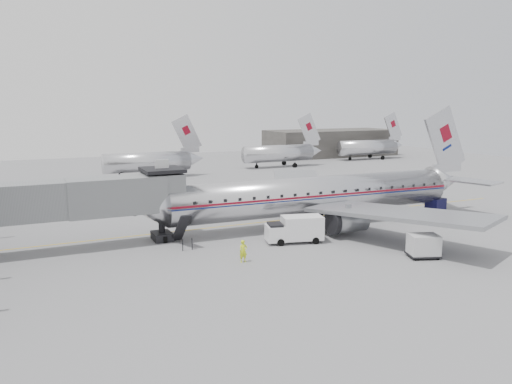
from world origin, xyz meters
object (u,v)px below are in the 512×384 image
Objects in this scene: baggage_cart_navy at (436,205)px; ramp_worker at (243,251)px; baggage_cart_white at (424,245)px; airliner at (321,195)px; service_van at (295,229)px.

baggage_cart_navy is 1.41× the size of ramp_worker.
baggage_cart_white is 14.11m from ramp_worker.
service_van is at bearing -137.82° from airliner.
baggage_cart_white is at bearing -83.14° from airliner.
baggage_cart_navy is at bearing 62.46° from baggage_cart_white.
airliner reaches higher than baggage_cart_white.
airliner is 7.17× the size of service_van.
ramp_worker is at bearing 179.64° from baggage_cart_white.
service_van is 20.34m from baggage_cart_navy.
airliner is 14.67m from ramp_worker.
airliner is at bearing 161.93° from baggage_cart_navy.
baggage_cart_white is at bearing -34.70° from service_van.
airliner is 14.38m from baggage_cart_navy.
airliner reaches higher than ramp_worker.
airliner reaches higher than baggage_cart_navy.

